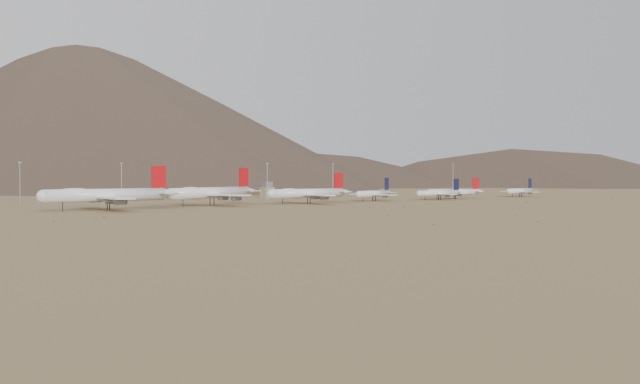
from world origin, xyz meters
TOP-DOWN VIEW (x-y plane):
  - ground at (0.00, 0.00)m, footprint 3000.00×3000.00m
  - widebody_west at (-124.16, 26.97)m, footprint 77.30×59.13m
  - widebody_centre at (-56.84, 40.43)m, footprint 71.78×57.05m
  - widebody_east at (4.56, 30.64)m, footprint 63.86×48.96m
  - narrowbody_a at (63.45, 38.31)m, footprint 44.36×33.24m
  - narrowbody_b at (114.53, 29.39)m, footprint 43.79×31.23m
  - narrowbody_c at (137.07, 37.25)m, footprint 44.35×32.96m
  - narrowbody_d at (206.75, 37.12)m, footprint 41.86×30.81m
  - control_tower at (30.00, 120.00)m, footprint 8.00×8.00m
  - mast_far_west at (-145.15, 112.58)m, footprint 2.00×0.60m
  - mast_west at (-72.54, 138.63)m, footprint 2.00×0.60m
  - mast_centre at (24.63, 111.11)m, footprint 2.00×0.60m
  - mast_east at (103.11, 139.48)m, footprint 2.00×0.60m
  - mast_far_east at (215.40, 118.90)m, footprint 2.00×0.60m
  - desert_scrub at (52.14, -54.88)m, footprint 396.01×166.21m

SIDE VIEW (x-z plane):
  - ground at x=0.00m, z-range 0.00..0.00m
  - desert_scrub at x=52.14m, z-range -0.11..0.75m
  - narrowbody_d at x=206.75m, z-range -2.47..11.58m
  - narrowbody_b at x=114.53m, z-range -2.54..11.91m
  - narrowbody_c at x=137.07m, z-range -2.65..12.46m
  - narrowbody_a at x=63.45m, z-range -2.70..12.69m
  - control_tower at x=30.00m, z-range -0.68..11.32m
  - widebody_east at x=4.56m, z-range -2.94..16.02m
  - widebody_centre at x=-56.84m, z-range -3.43..18.66m
  - widebody_west at x=-124.16m, z-range -3.56..19.39m
  - mast_far_west at x=-145.15m, z-range 1.35..27.05m
  - mast_west at x=-72.54m, z-range 1.35..27.05m
  - mast_centre at x=24.63m, z-range 1.35..27.05m
  - mast_east at x=103.11m, z-range 1.35..27.05m
  - mast_far_east at x=215.40m, z-range 1.35..27.05m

